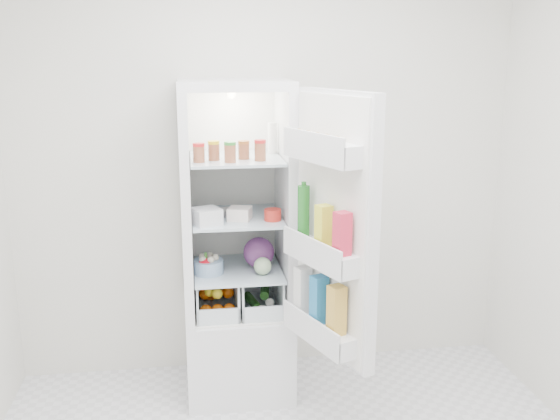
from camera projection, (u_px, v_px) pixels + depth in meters
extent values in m
cube|color=silver|center=(265.00, 163.00, 3.74)|extent=(3.00, 0.02, 2.60)
cube|color=white|center=(239.00, 346.00, 3.69)|extent=(0.60, 0.60, 0.50)
cube|color=white|center=(234.00, 85.00, 3.32)|extent=(0.60, 0.60, 0.05)
cube|color=white|center=(233.00, 192.00, 3.74)|extent=(0.60, 0.05, 1.25)
cube|color=white|center=(186.00, 205.00, 3.44)|extent=(0.05, 0.60, 1.25)
cube|color=white|center=(285.00, 201.00, 3.52)|extent=(0.05, 0.60, 1.25)
cube|color=white|center=(233.00, 194.00, 3.71)|extent=(0.50, 0.01, 1.25)
sphere|color=white|center=(231.00, 94.00, 3.54)|extent=(0.05, 0.05, 0.05)
cube|color=#B0C3CF|center=(238.00, 270.00, 3.55)|extent=(0.49, 0.53, 0.01)
cube|color=#B0C3CF|center=(237.00, 217.00, 3.47)|extent=(0.49, 0.53, 0.02)
cube|color=#B0C3CF|center=(236.00, 159.00, 3.39)|extent=(0.49, 0.53, 0.02)
cylinder|color=#B21919|center=(199.00, 154.00, 3.22)|extent=(0.06, 0.06, 0.08)
cylinder|color=gold|center=(214.00, 152.00, 3.28)|extent=(0.06, 0.06, 0.08)
cylinder|color=#267226|center=(230.00, 154.00, 3.22)|extent=(0.06, 0.06, 0.08)
cylinder|color=brown|center=(244.00, 151.00, 3.32)|extent=(0.06, 0.06, 0.08)
cylinder|color=#B21919|center=(260.00, 153.00, 3.27)|extent=(0.06, 0.06, 0.08)
cylinder|color=white|center=(272.00, 138.00, 3.49)|extent=(0.07, 0.07, 0.17)
cube|color=silver|center=(207.00, 216.00, 3.29)|extent=(0.17, 0.17, 0.09)
cube|color=silver|center=(240.00, 214.00, 3.38)|extent=(0.15, 0.15, 0.07)
cylinder|color=red|center=(273.00, 215.00, 3.37)|extent=(0.11, 0.11, 0.06)
cube|color=#B5B4B9|center=(225.00, 213.00, 3.47)|extent=(0.17, 0.15, 0.04)
sphere|color=#541C52|center=(259.00, 252.00, 3.55)|extent=(0.18, 0.18, 0.18)
sphere|color=red|center=(206.00, 266.00, 3.44)|extent=(0.10, 0.10, 0.10)
cylinder|color=#89A9CC|center=(209.00, 267.00, 3.46)|extent=(0.20, 0.20, 0.08)
sphere|color=#A2BE8E|center=(263.00, 266.00, 3.44)|extent=(0.10, 0.10, 0.10)
sphere|color=orange|center=(206.00, 311.00, 3.45)|extent=(0.07, 0.07, 0.07)
sphere|color=orange|center=(218.00, 310.00, 3.46)|extent=(0.07, 0.07, 0.07)
sphere|color=orange|center=(229.00, 310.00, 3.47)|extent=(0.07, 0.07, 0.07)
sphere|color=orange|center=(205.00, 294.00, 3.56)|extent=(0.07, 0.07, 0.07)
sphere|color=orange|center=(217.00, 293.00, 3.56)|extent=(0.07, 0.07, 0.07)
sphere|color=orange|center=(228.00, 292.00, 3.57)|extent=(0.07, 0.07, 0.07)
sphere|color=orange|center=(211.00, 295.00, 3.69)|extent=(0.07, 0.07, 0.07)
sphere|color=yellow|center=(210.00, 291.00, 3.49)|extent=(0.06, 0.06, 0.06)
sphere|color=yellow|center=(221.00, 284.00, 3.61)|extent=(0.06, 0.06, 0.06)
sphere|color=yellow|center=(217.00, 294.00, 3.46)|extent=(0.06, 0.06, 0.06)
cylinder|color=#24521B|center=(252.00, 302.00, 3.61)|extent=(0.09, 0.21, 0.05)
cylinder|color=#24521B|center=(265.00, 290.00, 3.66)|extent=(0.08, 0.21, 0.05)
sphere|color=white|center=(262.00, 309.00, 3.50)|extent=(0.05, 0.05, 0.05)
sphere|color=white|center=(270.00, 303.00, 3.52)|extent=(0.05, 0.05, 0.05)
cube|color=white|center=(336.00, 227.00, 3.00)|extent=(0.27, 0.58, 1.30)
cube|color=white|center=(330.00, 228.00, 2.98)|extent=(0.21, 0.53, 1.26)
cube|color=silver|center=(322.00, 151.00, 2.86)|extent=(0.28, 0.51, 0.10)
cube|color=silver|center=(321.00, 254.00, 2.98)|extent=(0.28, 0.51, 0.10)
cube|color=silver|center=(319.00, 331.00, 3.08)|extent=(0.28, 0.51, 0.10)
sphere|color=olive|center=(337.00, 141.00, 2.75)|extent=(0.05, 0.05, 0.05)
sphere|color=olive|center=(326.00, 139.00, 2.81)|extent=(0.05, 0.05, 0.05)
sphere|color=olive|center=(317.00, 137.00, 2.88)|extent=(0.05, 0.05, 0.05)
sphere|color=olive|center=(308.00, 135.00, 2.95)|extent=(0.05, 0.05, 0.05)
sphere|color=olive|center=(299.00, 133.00, 3.01)|extent=(0.05, 0.05, 0.05)
cylinder|color=#1C631F|center=(304.00, 212.00, 3.06)|extent=(0.06, 0.06, 0.26)
cube|color=yellow|center=(324.00, 226.00, 2.92)|extent=(0.08, 0.08, 0.20)
cube|color=#DF2744|center=(342.00, 234.00, 2.79)|extent=(0.08, 0.08, 0.20)
cube|color=white|center=(303.00, 290.00, 3.16)|extent=(0.09, 0.09, 0.24)
cube|color=#257DBB|center=(319.00, 300.00, 3.04)|extent=(0.09, 0.09, 0.24)
cube|color=gold|center=(337.00, 310.00, 2.91)|extent=(0.09, 0.09, 0.24)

